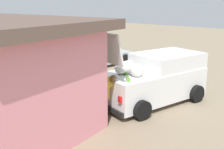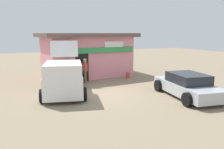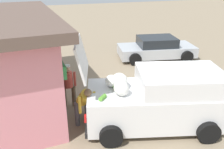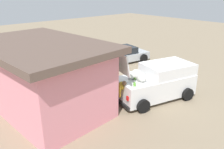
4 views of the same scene
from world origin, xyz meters
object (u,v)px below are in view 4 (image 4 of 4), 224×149
Objects in this scene: storefront_bar at (43,76)px; customer_bending at (119,91)px; parked_sedan at (122,55)px; vendor_standing at (96,83)px; unloaded_banana_pile at (100,107)px; delivery_van at (157,82)px; paint_bucket at (62,79)px.

storefront_bar is 5.01× the size of customer_bending.
parked_sedan is at bearing -70.05° from storefront_bar.
vendor_standing is 1.50m from unloaded_banana_pile.
delivery_van is 10.97× the size of paint_bucket.
delivery_van reaches higher than parked_sedan.
storefront_bar is 3.59m from paint_bucket.
delivery_van is 5.93m from paint_bucket.
delivery_van is at bearing 152.52° from parked_sedan.
unloaded_banana_pile is (0.25, 0.95, -0.66)m from customer_bending.
customer_bending is at bearing 75.94° from delivery_van.
vendor_standing is 1.10× the size of customer_bending.
vendor_standing reaches higher than paint_bucket.
unloaded_banana_pile is 4.49m from paint_bucket.
vendor_standing is (1.95, 2.48, -0.01)m from delivery_van.
paint_bucket is (4.71, 0.44, -0.66)m from customer_bending.
paint_bucket is at bearing 26.68° from delivery_van.
customer_bending is at bearing -104.70° from unloaded_banana_pile.
unloaded_banana_pile is at bearing 128.73° from parked_sedan.
delivery_van is 6.45m from parked_sedan.
delivery_van is 3.16m from vendor_standing.
parked_sedan is 7.32m from customer_bending.
customer_bending reaches higher than unloaded_banana_pile.
paint_bucket is (5.26, 2.64, -0.71)m from delivery_van.
storefront_bar is at bearing 69.33° from vendor_standing.
vendor_standing is 3.78× the size of paint_bucket.
delivery_van is 3.18× the size of customer_bending.
vendor_standing is (-3.76, 5.45, 0.32)m from parked_sedan.
vendor_standing is at bearing -177.18° from paint_bucket.
storefront_bar is 2.68m from vendor_standing.
unloaded_banana_pile is at bearing -139.96° from storefront_bar.
storefront_bar is at bearing 49.26° from customer_bending.
customer_bending is at bearing 134.92° from parked_sedan.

